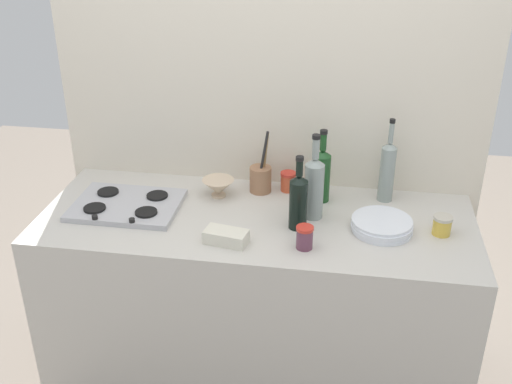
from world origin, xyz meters
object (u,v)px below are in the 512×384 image
Objects in this scene: plate_stack at (382,225)px; condiment_jar_spare at (305,237)px; wine_bottle_mid_right at (314,186)px; utensil_crock at (261,178)px; condiment_jar_rear at (442,225)px; butter_dish at (226,237)px; wine_bottle_leftmost at (322,174)px; wine_bottle_rightmost at (298,200)px; stovetop_hob at (127,205)px; mixing_bowl at (218,187)px; condiment_jar_front at (288,181)px; wine_bottle_mid_left at (387,170)px.

condiment_jar_spare reaches higher than plate_stack.
wine_bottle_mid_right is at bearing 165.57° from plate_stack.
utensil_crock reaches higher than condiment_jar_rear.
utensil_crock reaches higher than butter_dish.
wine_bottle_leftmost is 1.05× the size of wine_bottle_rightmost.
stovetop_hob is at bearing -155.40° from utensil_crock.
mixing_bowl is 0.31m from condiment_jar_front.
plate_stack is at bearing -14.43° from wine_bottle_mid_right.
stovetop_hob is 1.30m from condiment_jar_rear.
mixing_bowl is at bearing 164.86° from plate_stack.
condiment_jar_rear is (0.51, -0.06, -0.10)m from wine_bottle_mid_right.
wine_bottle_rightmost is at bearing -106.64° from wine_bottle_leftmost.
utensil_crock is at bearing 23.73° from mixing_bowl.
condiment_jar_spare is (0.04, -0.15, -0.08)m from wine_bottle_rightmost.
wine_bottle_leftmost is 4.10× the size of condiment_jar_rear.
condiment_jar_spare reaches higher than mixing_bowl.
wine_bottle_mid_right reaches higher than stovetop_hob.
mixing_bowl is at bearing 138.33° from condiment_jar_spare.
utensil_crock reaches higher than mixing_bowl.
mixing_bowl is (-0.72, -0.08, -0.10)m from wine_bottle_mid_left.
wine_bottle_mid_left is at bearing 86.25° from plate_stack.
wine_bottle_leftmost is at bearing -8.87° from utensil_crock.
utensil_crock reaches higher than condiment_jar_front.
mixing_bowl is (-0.43, 0.12, -0.10)m from wine_bottle_mid_right.
stovetop_hob is 0.60m from utensil_crock.
condiment_jar_rear is (0.49, -0.21, -0.09)m from wine_bottle_leftmost.
wine_bottle_mid_left is at bearing 9.76° from wine_bottle_leftmost.
plate_stack is at bearing -26.91° from utensil_crock.
condiment_jar_rear is at bearing -23.98° from condiment_jar_front.
plate_stack is 0.34m from condiment_jar_spare.
plate_stack is 0.59m from utensil_crock.
butter_dish is 1.81× the size of condiment_jar_spare.
mixing_bowl reaches higher than stovetop_hob.
wine_bottle_mid_left is 4.25× the size of condiment_jar_front.
wine_bottle_mid_left reaches higher than wine_bottle_leftmost.
condiment_jar_spare is at bearing -76.23° from condiment_jar_front.
stovetop_hob is 1.07m from plate_stack.
plate_stack is at bearing 31.05° from condiment_jar_spare.
wine_bottle_leftmost is at bearing 50.82° from butter_dish.
wine_bottle_leftmost is at bearing 138.79° from plate_stack.
condiment_jar_rear is at bearing -10.85° from mixing_bowl.
condiment_jar_front is at bearing 103.77° from condiment_jar_spare.
condiment_jar_front is (0.30, 0.11, 0.00)m from mixing_bowl.
plate_stack is 3.11× the size of condiment_jar_rear.
wine_bottle_rightmost is (-0.33, -0.03, 0.10)m from plate_stack.
stovetop_hob is at bearing 165.67° from condiment_jar_spare.
utensil_crock is 3.40× the size of condiment_jar_front.
wine_bottle_mid_left is (0.02, 0.27, 0.12)m from plate_stack.
wine_bottle_leftmost is 0.19m from condiment_jar_front.
plate_stack is 0.83× the size of utensil_crock.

